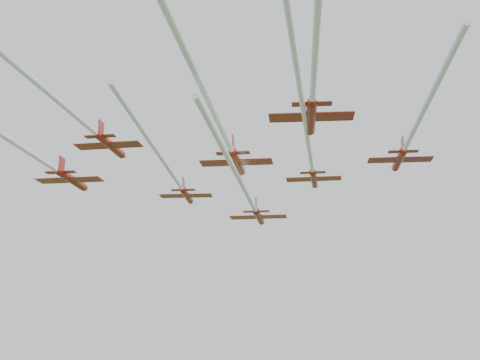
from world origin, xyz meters
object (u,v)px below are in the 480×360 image
at_px(jet_row2_right, 308,141).
at_px(jet_row4_right, 315,49).
at_px(jet_row3_left, 11,141).
at_px(jet_row3_right, 410,138).
at_px(jet_row4_left, 36,82).
at_px(jet_row2_left, 173,176).
at_px(jet_lead, 248,197).
at_px(jet_row3_mid, 217,119).

height_order(jet_row2_right, jet_row4_right, jet_row4_right).
relative_size(jet_row2_right, jet_row3_left, 1.01).
relative_size(jet_row3_right, jet_row4_right, 0.65).
xyz_separation_m(jet_row2_right, jet_row4_left, (-16.74, -30.02, -1.13)).
relative_size(jet_row2_left, jet_row2_right, 0.76).
xyz_separation_m(jet_row2_left, jet_row4_left, (4.10, -34.01, 0.10)).
bearing_deg(jet_row4_left, jet_row3_left, 125.79).
relative_size(jet_lead, jet_row3_left, 0.97).
bearing_deg(jet_row3_left, jet_row4_right, -19.96).
xyz_separation_m(jet_row2_left, jet_row3_right, (32.87, -2.58, 0.51)).
height_order(jet_row2_left, jet_row3_left, jet_row2_left).
height_order(jet_lead, jet_row2_right, jet_row2_right).
relative_size(jet_row3_mid, jet_row4_right, 1.05).
distance_m(jet_row2_right, jet_row3_mid, 13.69).
height_order(jet_lead, jet_row3_mid, jet_row3_mid).
xyz_separation_m(jet_row2_right, jet_row3_left, (-27.62, -20.61, -2.62)).
bearing_deg(jet_row4_right, jet_row3_left, 156.42).
bearing_deg(jet_row2_left, jet_row3_right, -22.89).
xyz_separation_m(jet_row3_left, jet_row3_mid, (20.74, 8.77, 2.60)).
relative_size(jet_lead, jet_row4_left, 0.92).
distance_m(jet_row2_left, jet_row3_right, 32.97).
bearing_deg(jet_row3_right, jet_row3_left, -168.56).
distance_m(jet_row3_left, jet_row3_right, 45.39).
relative_size(jet_row3_left, jet_row4_left, 0.95).
relative_size(jet_row2_right, jet_row4_right, 1.01).
xyz_separation_m(jet_row2_right, jet_row3_mid, (-6.87, -11.84, -0.02)).
xyz_separation_m(jet_row2_left, jet_row3_mid, (13.98, -15.84, 1.21)).
height_order(jet_row2_right, jet_row3_right, jet_row2_right).
height_order(jet_row3_left, jet_row3_mid, jet_row3_mid).
xyz_separation_m(jet_lead, jet_row4_right, (22.56, -40.01, 2.36)).
bearing_deg(jet_row3_left, jet_row2_right, 22.16).
bearing_deg(jet_row4_left, jet_row3_right, 34.21).
relative_size(jet_row2_right, jet_row3_right, 1.55).
bearing_deg(jet_row4_right, jet_row4_left, 175.47).
xyz_separation_m(jet_row2_left, jet_row3_left, (-6.77, -24.61, -1.39)).
xyz_separation_m(jet_row3_right, jet_row4_right, (-3.92, -25.40, 0.87)).
bearing_deg(jet_row4_right, jet_row2_left, 117.78).
xyz_separation_m(jet_row3_right, jet_row4_left, (-28.77, -31.44, -0.41)).
bearing_deg(jet_row4_right, jet_lead, 101.23).
height_order(jet_row3_left, jet_row4_right, jet_row4_right).
xyz_separation_m(jet_lead, jet_row3_right, (26.48, -14.61, 1.49)).
bearing_deg(jet_row3_mid, jet_row3_left, -172.85).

